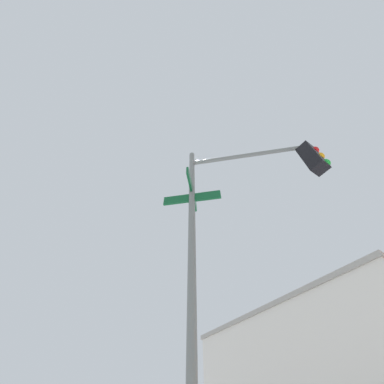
{
  "coord_description": "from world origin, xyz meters",
  "views": [
    {
      "loc": [
        -4.6,
        -8.64,
        1.17
      ],
      "look_at": [
        -6.65,
        -7.28,
        4.07
      ],
      "focal_mm": 20.26,
      "sensor_mm": 36.0,
      "label": 1
    }
  ],
  "objects": [
    {
      "name": "traffic_signal_near",
      "position": [
        -6.12,
        -6.29,
        4.13
      ],
      "size": [
        2.29,
        2.44,
        5.85
      ],
      "color": "slate",
      "rests_on": "ground_plane"
    }
  ]
}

